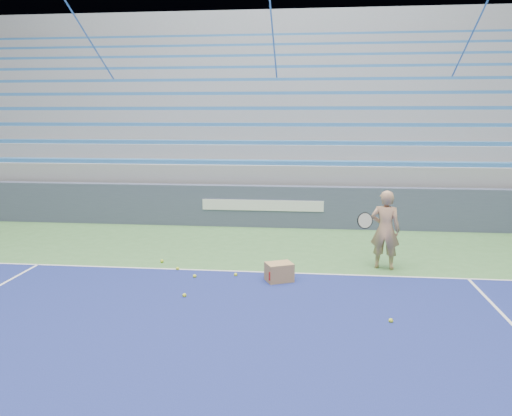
% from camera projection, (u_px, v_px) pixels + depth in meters
% --- Properties ---
extents(sponsor_barrier, '(30.00, 0.32, 1.10)m').
position_uv_depth(sponsor_barrier, '(263.00, 206.00, 13.27)').
color(sponsor_barrier, '#404862').
rests_on(sponsor_barrier, ground).
extents(bleachers, '(31.00, 9.15, 7.30)m').
position_uv_depth(bleachers, '(277.00, 131.00, 18.53)').
color(bleachers, gray).
rests_on(bleachers, ground).
extents(tennis_player, '(0.92, 0.87, 1.53)m').
position_uv_depth(tennis_player, '(385.00, 230.00, 9.56)').
color(tennis_player, tan).
rests_on(tennis_player, ground).
extents(ball_box, '(0.56, 0.51, 0.34)m').
position_uv_depth(ball_box, '(279.00, 272.00, 8.90)').
color(ball_box, tan).
rests_on(ball_box, ground).
extents(tennis_ball_0, '(0.07, 0.07, 0.07)m').
position_uv_depth(tennis_ball_0, '(178.00, 269.00, 9.56)').
color(tennis_ball_0, '#D3E32E').
rests_on(tennis_ball_0, ground).
extents(tennis_ball_1, '(0.07, 0.07, 0.07)m').
position_uv_depth(tennis_ball_1, '(162.00, 261.00, 10.06)').
color(tennis_ball_1, '#D3E32E').
rests_on(tennis_ball_1, ground).
extents(tennis_ball_2, '(0.07, 0.07, 0.07)m').
position_uv_depth(tennis_ball_2, '(184.00, 295.00, 8.14)').
color(tennis_ball_2, '#D3E32E').
rests_on(tennis_ball_2, ground).
extents(tennis_ball_3, '(0.07, 0.07, 0.07)m').
position_uv_depth(tennis_ball_3, '(391.00, 321.00, 7.13)').
color(tennis_ball_3, '#D3E32E').
rests_on(tennis_ball_3, ground).
extents(tennis_ball_4, '(0.07, 0.07, 0.07)m').
position_uv_depth(tennis_ball_4, '(236.00, 275.00, 9.20)').
color(tennis_ball_4, '#D3E32E').
rests_on(tennis_ball_4, ground).
extents(tennis_ball_5, '(0.07, 0.07, 0.07)m').
position_uv_depth(tennis_ball_5, '(195.00, 276.00, 9.11)').
color(tennis_ball_5, '#D3E32E').
rests_on(tennis_ball_5, ground).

